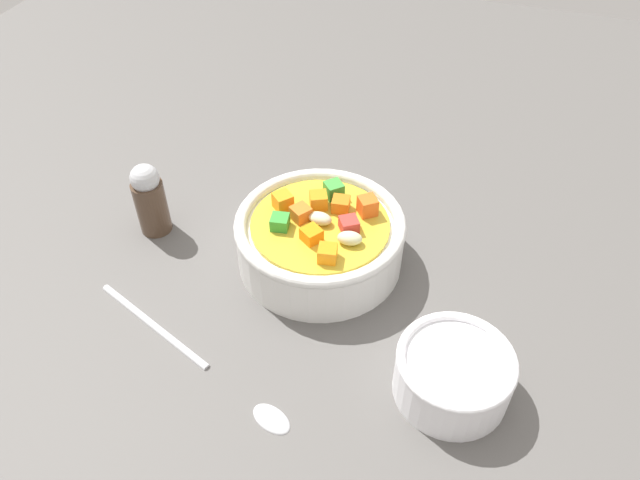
{
  "coord_description": "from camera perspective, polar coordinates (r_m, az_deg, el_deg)",
  "views": [
    {
      "loc": [
        -13.51,
        39.97,
        43.17
      ],
      "look_at": [
        0.0,
        0.0,
        2.75
      ],
      "focal_mm": 33.94,
      "sensor_mm": 36.0,
      "label": 1
    }
  ],
  "objects": [
    {
      "name": "soup_bowl_main",
      "position": [
        0.58,
        0.01,
        0.19
      ],
      "size": [
        16.29,
        16.29,
        6.77
      ],
      "color": "white",
      "rests_on": "ground_plane"
    },
    {
      "name": "side_bowl_small",
      "position": [
        0.5,
        12.46,
        -12.18
      ],
      "size": [
        9.43,
        9.43,
        4.58
      ],
      "color": "white",
      "rests_on": "ground_plane"
    },
    {
      "name": "spoon",
      "position": [
        0.53,
        -10.67,
        -11.54
      ],
      "size": [
        22.34,
        9.71,
        0.86
      ],
      "rotation": [
        0.0,
        0.0,
        2.77
      ],
      "color": "silver",
      "rests_on": "ground_plane"
    },
    {
      "name": "pepper_shaker",
      "position": [
        0.63,
        -15.75,
        3.74
      ],
      "size": [
        3.21,
        3.21,
        8.11
      ],
      "color": "#4C3828",
      "rests_on": "ground_plane"
    },
    {
      "name": "ground_plane",
      "position": [
        0.61,
        0.0,
        -2.54
      ],
      "size": [
        140.0,
        140.0,
        2.0
      ],
      "primitive_type": "cube",
      "color": "#565451"
    }
  ]
}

